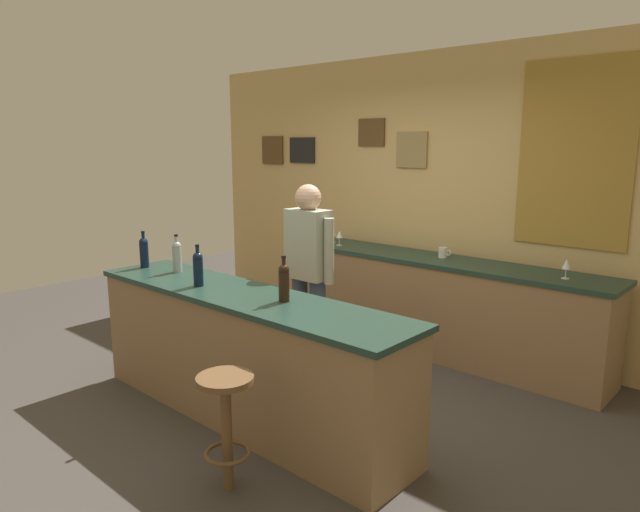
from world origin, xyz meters
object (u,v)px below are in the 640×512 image
at_px(bartender, 308,269).
at_px(wine_bottle_b, 177,255).
at_px(wine_glass_a, 333,232).
at_px(wine_bottle_a, 144,251).
at_px(bar_stool, 226,413).
at_px(wine_bottle_c, 198,268).
at_px(wine_bottle_d, 284,281).
at_px(coffee_mug, 443,253).
at_px(wine_glass_b, 339,235).
at_px(wine_glass_c, 566,265).

height_order(bartender, wine_bottle_b, bartender).
bearing_deg(wine_glass_a, wine_bottle_a, -98.42).
bearing_deg(bar_stool, wine_bottle_c, 150.46).
distance_m(wine_bottle_d, coffee_mug, 2.07).
bearing_deg(wine_glass_b, bar_stool, -62.27).
height_order(wine_bottle_b, wine_glass_c, wine_bottle_b).
bearing_deg(wine_bottle_c, wine_glass_c, 48.24).
height_order(wine_bottle_c, wine_bottle_d, same).
xyz_separation_m(wine_bottle_a, wine_glass_c, (2.72, 2.02, -0.05)).
xyz_separation_m(wine_bottle_c, wine_glass_a, (-0.55, 2.13, -0.05)).
distance_m(bartender, wine_bottle_b, 1.06).
bearing_deg(wine_bottle_c, wine_bottle_a, 174.77).
bearing_deg(wine_glass_c, bar_stool, -108.56).
bearing_deg(wine_glass_a, bar_stool, -60.28).
bearing_deg(wine_bottle_b, wine_glass_a, 91.39).
height_order(bartender, bar_stool, bartender).
bearing_deg(bartender, wine_glass_b, 119.09).
height_order(bartender, wine_bottle_c, bartender).
bearing_deg(wine_glass_b, wine_bottle_c, -79.37).
bearing_deg(wine_glass_b, coffee_mug, 7.80).
height_order(wine_bottle_b, coffee_mug, wine_bottle_b).
distance_m(bar_stool, wine_bottle_a, 2.03).
bearing_deg(wine_glass_c, wine_bottle_a, -143.48).
height_order(wine_bottle_b, wine_glass_a, wine_bottle_b).
distance_m(wine_bottle_c, wine_glass_b, 2.07).
relative_size(bartender, coffee_mug, 12.96).
distance_m(wine_glass_a, coffee_mug, 1.29).
height_order(wine_bottle_d, wine_glass_a, wine_bottle_d).
distance_m(wine_glass_b, coffee_mug, 1.13).
bearing_deg(wine_bottle_d, wine_glass_c, 60.37).
bearing_deg(wine_glass_c, wine_glass_b, -178.53).
distance_m(wine_bottle_c, wine_glass_c, 2.81).
xyz_separation_m(bar_stool, wine_glass_a, (-1.53, 2.68, 0.55)).
bearing_deg(bar_stool, wine_bottle_b, 154.19).
relative_size(bar_stool, wine_bottle_b, 2.22).
xyz_separation_m(wine_glass_a, wine_glass_b, (0.17, -0.09, 0.00)).
height_order(wine_bottle_b, wine_glass_b, wine_bottle_b).
relative_size(bar_stool, wine_bottle_d, 2.22).
relative_size(wine_bottle_d, wine_glass_b, 1.97).
xyz_separation_m(bartender, wine_glass_b, (-0.64, 1.15, 0.07)).
height_order(wine_bottle_d, wine_glass_c, wine_bottle_d).
distance_m(wine_bottle_c, wine_glass_a, 2.20).
height_order(bar_stool, wine_bottle_d, wine_bottle_d).
relative_size(bartender, bar_stool, 2.38).
distance_m(wine_bottle_b, wine_glass_c, 3.06).
bearing_deg(coffee_mug, bartender, -110.38).
bearing_deg(wine_glass_c, coffee_mug, 175.17).
xyz_separation_m(wine_bottle_a, wine_bottle_c, (0.85, -0.08, 0.00)).
bearing_deg(wine_bottle_a, bar_stool, -19.06).
height_order(bartender, wine_bottle_a, bartender).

